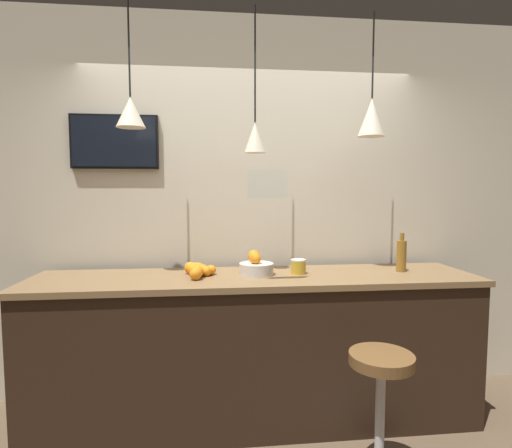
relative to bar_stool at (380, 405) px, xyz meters
name	(u,v)px	position (x,y,z in m)	size (l,w,h in m)	color
back_wall	(250,208)	(-0.59, 1.15, 1.00)	(8.00, 0.06, 2.90)	beige
service_counter	(256,348)	(-0.59, 0.70, 0.06)	(3.00, 0.67, 1.01)	black
bar_stool	(380,405)	(0.00, 0.00, 0.00)	(0.44, 0.44, 0.73)	#B7B7BC
fruit_bowl	(256,266)	(-0.58, 0.73, 0.62)	(0.23, 0.23, 0.16)	beige
orange_pile	(198,270)	(-0.97, 0.75, 0.60)	(0.22, 0.30, 0.08)	orange
juice_bottle	(401,255)	(0.45, 0.73, 0.68)	(0.07, 0.07, 0.28)	olive
spread_jar	(298,267)	(-0.29, 0.73, 0.61)	(0.10, 0.10, 0.10)	gold
pendant_lamp_left	(131,112)	(-1.40, 0.76, 1.65)	(0.19, 0.19, 0.81)	black
pendant_lamp_middle	(255,136)	(-0.59, 0.76, 1.50)	(0.15, 0.15, 0.96)	black
pendant_lamp_right	(372,117)	(0.23, 0.76, 1.64)	(0.19, 0.19, 0.84)	black
mounted_tv	(115,142)	(-1.58, 1.09, 1.49)	(0.62, 0.04, 0.39)	black
hanging_menu_board	(268,184)	(-0.54, 0.45, 1.17)	(0.24, 0.01, 0.17)	white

